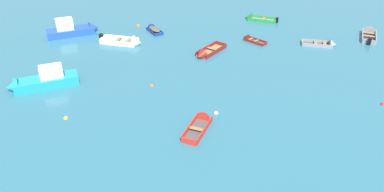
% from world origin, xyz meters
% --- Properties ---
extents(rowboat_grey_far_left, '(3.68, 2.41, 1.12)m').
position_xyz_m(rowboat_grey_far_left, '(15.69, 29.11, 0.17)').
color(rowboat_grey_far_left, '#4C4C51').
rests_on(rowboat_grey_far_left, ground_plane).
extents(motor_launch_blue_cluster_inner, '(5.80, 2.80, 2.26)m').
position_xyz_m(motor_launch_blue_cluster_inner, '(-10.35, 37.37, 0.61)').
color(motor_launch_blue_cluster_inner, blue).
rests_on(motor_launch_blue_cluster_inner, ground_plane).
extents(rowboat_maroon_near_right, '(2.35, 2.79, 0.84)m').
position_xyz_m(rowboat_maroon_near_right, '(8.29, 32.12, 0.12)').
color(rowboat_maroon_near_right, '#4C4C51').
rests_on(rowboat_maroon_near_right, ground_plane).
extents(rowboat_red_back_row_center, '(2.83, 3.61, 1.05)m').
position_xyz_m(rowboat_red_back_row_center, '(-0.02, 17.73, 0.20)').
color(rowboat_red_back_row_center, '#4C4C51').
rests_on(rowboat_red_back_row_center, ground_plane).
extents(motor_launch_turquoise_center, '(5.93, 2.63, 2.02)m').
position_xyz_m(motor_launch_turquoise_center, '(-12.02, 25.57, 0.57)').
color(motor_launch_turquoise_center, teal).
rests_on(motor_launch_turquoise_center, ground_plane).
extents(rowboat_green_distant_center, '(3.94, 3.06, 1.24)m').
position_xyz_m(rowboat_green_distant_center, '(10.98, 38.27, 0.18)').
color(rowboat_green_distant_center, gray).
rests_on(rowboat_green_distant_center, ground_plane).
extents(rowboat_deep_blue_far_right, '(1.87, 3.05, 0.97)m').
position_xyz_m(rowboat_deep_blue_far_right, '(-1.63, 36.92, 0.22)').
color(rowboat_deep_blue_far_right, gray).
rests_on(rowboat_deep_blue_far_right, ground_plane).
extents(rowboat_white_outer_left, '(4.64, 3.21, 1.39)m').
position_xyz_m(rowboat_white_outer_left, '(-4.54, 33.44, 0.25)').
color(rowboat_white_outer_left, beige).
rests_on(rowboat_white_outer_left, ground_plane).
extents(rowboat_grey_midfield_right, '(3.34, 4.17, 1.29)m').
position_xyz_m(rowboat_grey_midfield_right, '(21.76, 30.97, 0.23)').
color(rowboat_grey_midfield_right, '#4C4C51').
rests_on(rowboat_grey_midfield_right, ground_plane).
extents(rowboat_maroon_near_camera, '(3.94, 3.75, 1.22)m').
position_xyz_m(rowboat_maroon_near_camera, '(2.74, 29.14, 0.19)').
color(rowboat_maroon_near_camera, '#99754C').
rests_on(rowboat_maroon_near_camera, ground_plane).
extents(mooring_buoy_trailing, '(0.45, 0.45, 0.45)m').
position_xyz_m(mooring_buoy_trailing, '(-3.21, 38.68, 0.00)').
color(mooring_buoy_trailing, orange).
rests_on(mooring_buoy_trailing, ground_plane).
extents(mooring_buoy_between_boats_left, '(0.34, 0.34, 0.34)m').
position_xyz_m(mooring_buoy_between_boats_left, '(1.35, 18.94, 0.00)').
color(mooring_buoy_between_boats_left, silver).
rests_on(mooring_buoy_between_boats_left, ground_plane).
extents(mooring_buoy_near_foreground, '(0.33, 0.33, 0.33)m').
position_xyz_m(mooring_buoy_near_foreground, '(-9.62, 20.32, 0.00)').
color(mooring_buoy_near_foreground, yellow).
rests_on(mooring_buoy_near_foreground, ground_plane).
extents(mooring_buoy_central, '(0.40, 0.40, 0.40)m').
position_xyz_m(mooring_buoy_central, '(14.35, 17.67, 0.00)').
color(mooring_buoy_central, red).
rests_on(mooring_buoy_central, ground_plane).
extents(mooring_buoy_far_field, '(0.32, 0.32, 0.32)m').
position_xyz_m(mooring_buoy_far_field, '(-2.98, 23.98, 0.00)').
color(mooring_buoy_far_field, orange).
rests_on(mooring_buoy_far_field, ground_plane).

